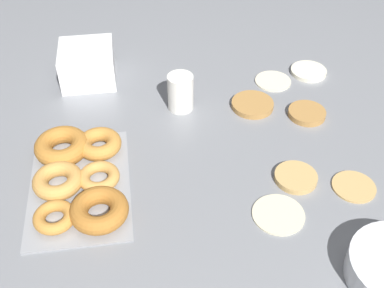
{
  "coord_description": "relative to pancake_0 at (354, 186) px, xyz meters",
  "views": [
    {
      "loc": [
        0.8,
        -0.22,
        0.72
      ],
      "look_at": [
        0.05,
        -0.11,
        0.04
      ],
      "focal_mm": 45.0,
      "sensor_mm": 36.0,
      "label": 1
    }
  ],
  "objects": [
    {
      "name": "pancake_0",
      "position": [
        0.0,
        0.0,
        0.0
      ],
      "size": [
        0.09,
        0.09,
        0.01
      ],
      "primitive_type": "cylinder",
      "color": "tan",
      "rests_on": "ground_plane"
    },
    {
      "name": "donut_tray",
      "position": [
        -0.1,
        -0.55,
        0.01
      ],
      "size": [
        0.31,
        0.2,
        0.04
      ],
      "color": "#93969B",
      "rests_on": "ground_plane"
    },
    {
      "name": "pancake_2",
      "position": [
        -0.29,
        -0.14,
        0.0
      ],
      "size": [
        0.1,
        0.1,
        0.01
      ],
      "primitive_type": "cylinder",
      "color": "#B27F42",
      "rests_on": "ground_plane"
    },
    {
      "name": "paper_cup",
      "position": [
        -0.32,
        -0.31,
        0.04
      ],
      "size": [
        0.06,
        0.06,
        0.09
      ],
      "color": "white",
      "rests_on": "ground_plane"
    },
    {
      "name": "container_stack",
      "position": [
        -0.47,
        -0.54,
        0.04
      ],
      "size": [
        0.14,
        0.14,
        0.09
      ],
      "color": "white",
      "rests_on": "ground_plane"
    },
    {
      "name": "ground_plane",
      "position": [
        -0.18,
        -0.2,
        -0.0
      ],
      "size": [
        3.0,
        3.0,
        0.0
      ],
      "primitive_type": "plane",
      "color": "gray"
    },
    {
      "name": "pancake_3",
      "position": [
        -0.42,
        0.04,
        0.0
      ],
      "size": [
        0.09,
        0.09,
        0.01
      ],
      "primitive_type": "cylinder",
      "color": "silver",
      "rests_on": "ground_plane"
    },
    {
      "name": "pancake_1",
      "position": [
        -0.39,
        -0.06,
        -0.0
      ],
      "size": [
        0.09,
        0.09,
        0.01
      ],
      "primitive_type": "cylinder",
      "color": "beige",
      "rests_on": "ground_plane"
    },
    {
      "name": "pancake_4",
      "position": [
        -0.04,
        -0.11,
        0.0
      ],
      "size": [
        0.09,
        0.09,
        0.01
      ],
      "primitive_type": "cylinder",
      "color": "tan",
      "rests_on": "ground_plane"
    },
    {
      "name": "pancake_5",
      "position": [
        -0.24,
        -0.02,
        0.0
      ],
      "size": [
        0.09,
        0.09,
        0.01
      ],
      "primitive_type": "cylinder",
      "color": "#B27F42",
      "rests_on": "ground_plane"
    },
    {
      "name": "pancake_6",
      "position": [
        0.05,
        -0.17,
        -0.0
      ],
      "size": [
        0.1,
        0.1,
        0.01
      ],
      "primitive_type": "cylinder",
      "color": "beige",
      "rests_on": "ground_plane"
    }
  ]
}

